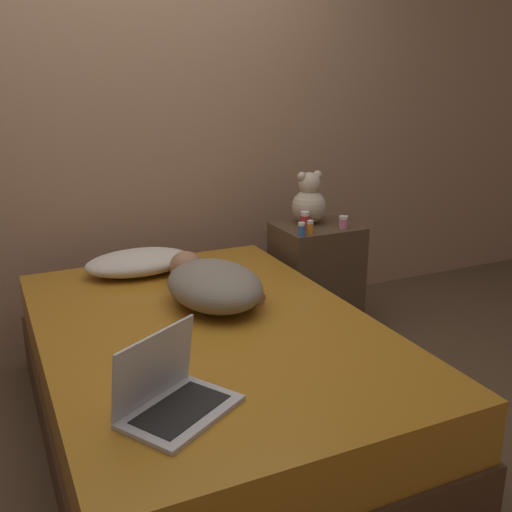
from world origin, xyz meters
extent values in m
plane|color=brown|center=(0.00, 0.00, 0.00)|extent=(12.00, 12.00, 0.00)
cube|color=tan|center=(0.00, 1.27, 1.30)|extent=(8.00, 0.06, 2.60)
cube|color=#4C331E|center=(0.00, 0.00, 0.14)|extent=(1.34, 1.97, 0.27)
cube|color=#B2721E|center=(0.00, 0.00, 0.39)|extent=(1.32, 1.93, 0.23)
cube|color=brown|center=(0.96, 0.75, 0.32)|extent=(0.46, 0.38, 0.65)
ellipsoid|color=beige|center=(-0.09, 0.75, 0.57)|extent=(0.54, 0.32, 0.12)
ellipsoid|color=gray|center=(0.10, 0.18, 0.60)|extent=(0.43, 0.56, 0.19)
sphere|color=#A87556|center=(0.08, 0.51, 0.59)|extent=(0.16, 0.16, 0.16)
cylinder|color=#A87556|center=(0.28, 0.22, 0.54)|extent=(0.08, 0.24, 0.06)
cube|color=silver|center=(-0.31, -0.59, 0.52)|extent=(0.42, 0.39, 0.02)
cube|color=black|center=(-0.31, -0.59, 0.53)|extent=(0.33, 0.29, 0.00)
cube|color=silver|center=(-0.36, -0.51, 0.64)|extent=(0.32, 0.22, 0.23)
cube|color=black|center=(-0.36, -0.51, 0.64)|extent=(0.28, 0.19, 0.20)
sphere|color=beige|center=(0.94, 0.82, 0.75)|extent=(0.20, 0.20, 0.20)
sphere|color=beige|center=(0.94, 0.82, 0.88)|extent=(0.13, 0.13, 0.13)
sphere|color=beige|center=(0.89, 0.82, 0.93)|extent=(0.05, 0.05, 0.05)
sphere|color=beige|center=(0.99, 0.82, 0.93)|extent=(0.05, 0.05, 0.05)
cylinder|color=orange|center=(0.83, 0.60, 0.68)|extent=(0.04, 0.04, 0.06)
cylinder|color=white|center=(0.83, 0.60, 0.71)|extent=(0.03, 0.03, 0.02)
cylinder|color=pink|center=(1.06, 0.63, 0.67)|extent=(0.05, 0.05, 0.05)
cylinder|color=white|center=(1.06, 0.63, 0.71)|extent=(0.05, 0.05, 0.02)
cylinder|color=#B72D2D|center=(0.85, 0.71, 0.69)|extent=(0.05, 0.05, 0.08)
cylinder|color=white|center=(0.85, 0.71, 0.74)|extent=(0.05, 0.05, 0.02)
cylinder|color=#3866B2|center=(0.77, 0.59, 0.68)|extent=(0.04, 0.04, 0.06)
cylinder|color=white|center=(0.77, 0.59, 0.71)|extent=(0.04, 0.04, 0.02)
camera|label=1|loc=(-0.78, -2.14, 1.52)|focal=42.00mm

